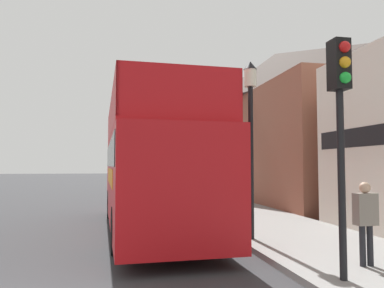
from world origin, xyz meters
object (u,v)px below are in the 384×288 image
(traffic_signal, at_px, (341,103))
(lamp_post_second, at_px, (200,130))
(parked_car_ahead_of_bus, at_px, (156,191))
(pedestrian_second, at_px, (366,215))
(lamp_post_nearest, at_px, (251,115))
(tour_bus, at_px, (151,171))

(traffic_signal, distance_m, lamp_post_second, 10.70)
(parked_car_ahead_of_bus, distance_m, pedestrian_second, 12.78)
(parked_car_ahead_of_bus, bearing_deg, traffic_signal, -80.60)
(pedestrian_second, relative_size, traffic_signal, 0.39)
(lamp_post_nearest, relative_size, lamp_post_second, 0.91)
(tour_bus, relative_size, lamp_post_second, 1.96)
(parked_car_ahead_of_bus, height_order, pedestrian_second, pedestrian_second)
(lamp_post_nearest, bearing_deg, lamp_post_second, 88.26)
(parked_car_ahead_of_bus, distance_m, lamp_post_second, 4.17)
(tour_bus, xyz_separation_m, parked_car_ahead_of_bus, (0.91, 7.09, -1.11))
(traffic_signal, relative_size, lamp_post_nearest, 0.87)
(lamp_post_nearest, height_order, lamp_post_second, lamp_post_second)
(parked_car_ahead_of_bus, xyz_separation_m, lamp_post_nearest, (1.44, -9.61, 2.60))
(tour_bus, height_order, lamp_post_nearest, lamp_post_nearest)
(tour_bus, bearing_deg, lamp_post_second, 58.46)
(tour_bus, xyz_separation_m, pedestrian_second, (3.51, -5.41, -0.75))
(lamp_post_second, bearing_deg, parked_car_ahead_of_bus, 123.19)
(parked_car_ahead_of_bus, height_order, lamp_post_second, lamp_post_second)
(pedestrian_second, xyz_separation_m, lamp_post_second, (-0.95, 9.98, 2.50))
(traffic_signal, height_order, lamp_post_nearest, lamp_post_nearest)
(tour_bus, xyz_separation_m, traffic_signal, (2.59, -6.12, 1.22))
(traffic_signal, height_order, lamp_post_second, lamp_post_second)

